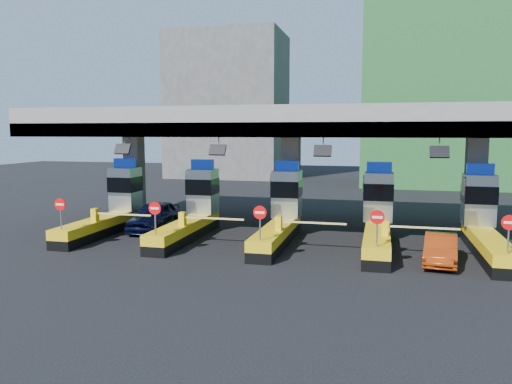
# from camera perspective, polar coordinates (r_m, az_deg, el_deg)

# --- Properties ---
(ground) EXTENTS (120.00, 120.00, 0.00)m
(ground) POSITION_cam_1_polar(r_m,az_deg,el_deg) (26.68, 2.80, -5.57)
(ground) COLOR black
(ground) RESTS_ON ground
(toll_canopy) EXTENTS (28.00, 12.09, 7.00)m
(toll_canopy) POSITION_cam_1_polar(r_m,az_deg,el_deg) (28.88, 4.00, 7.62)
(toll_canopy) COLOR slate
(toll_canopy) RESTS_ON ground
(toll_lane_far_left) EXTENTS (4.43, 8.00, 4.16)m
(toll_lane_far_left) POSITION_cam_1_polar(r_m,az_deg,el_deg) (30.22, -16.02, -1.67)
(toll_lane_far_left) COLOR black
(toll_lane_far_left) RESTS_ON ground
(toll_lane_left) EXTENTS (4.43, 8.00, 4.16)m
(toll_lane_left) POSITION_cam_1_polar(r_m,az_deg,el_deg) (28.07, -7.14, -2.09)
(toll_lane_left) COLOR black
(toll_lane_left) RESTS_ON ground
(toll_lane_center) EXTENTS (4.43, 8.00, 4.16)m
(toll_lane_center) POSITION_cam_1_polar(r_m,az_deg,el_deg) (26.69, 2.94, -2.52)
(toll_lane_center) COLOR black
(toll_lane_center) RESTS_ON ground
(toll_lane_right) EXTENTS (4.43, 8.00, 4.16)m
(toll_lane_right) POSITION_cam_1_polar(r_m,az_deg,el_deg) (26.20, 13.74, -2.88)
(toll_lane_right) COLOR black
(toll_lane_right) RESTS_ON ground
(toll_lane_far_right) EXTENTS (4.43, 8.00, 4.16)m
(toll_lane_far_right) POSITION_cam_1_polar(r_m,az_deg,el_deg) (26.66, 24.56, -3.15)
(toll_lane_far_right) COLOR black
(toll_lane_far_right) RESTS_ON ground
(bg_building_scaffold) EXTENTS (18.00, 12.00, 28.00)m
(bg_building_scaffold) POSITION_cam_1_polar(r_m,az_deg,el_deg) (58.56, 21.43, 14.53)
(bg_building_scaffold) COLOR #1E5926
(bg_building_scaffold) RESTS_ON ground
(bg_building_concrete) EXTENTS (14.00, 10.00, 18.00)m
(bg_building_concrete) POSITION_cam_1_polar(r_m,az_deg,el_deg) (64.52, -3.19, 9.77)
(bg_building_concrete) COLOR #4C4C49
(bg_building_concrete) RESTS_ON ground
(van) EXTENTS (2.33, 5.07, 1.68)m
(van) POSITION_cam_1_polar(r_m,az_deg,el_deg) (29.91, -11.49, -2.70)
(van) COLOR black
(van) RESTS_ON ground
(red_car) EXTENTS (1.79, 4.00, 1.28)m
(red_car) POSITION_cam_1_polar(r_m,az_deg,el_deg) (23.47, 20.33, -6.14)
(red_car) COLOR #9F330C
(red_car) RESTS_ON ground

